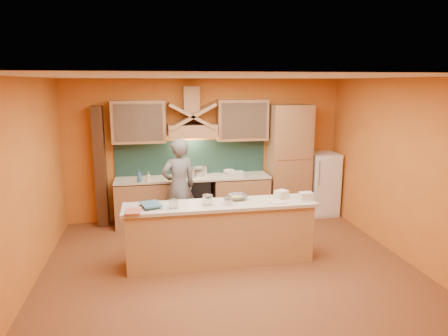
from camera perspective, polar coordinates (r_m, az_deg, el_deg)
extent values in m
cube|color=brown|center=(6.12, 0.94, -14.33)|extent=(5.50, 5.00, 0.01)
cube|color=white|center=(5.48, 1.04, 12.92)|extent=(5.50, 5.00, 0.01)
cube|color=orange|center=(8.05, -2.59, 2.65)|extent=(5.50, 0.02, 2.80)
cube|color=orange|center=(3.34, 9.80, -11.40)|extent=(5.50, 0.02, 2.80)
cube|color=orange|center=(5.76, -26.90, -2.49)|extent=(0.02, 5.00, 2.80)
cube|color=orange|center=(6.74, 24.57, -0.32)|extent=(0.02, 5.00, 2.80)
cube|color=#A6754C|center=(7.90, -11.25, -4.99)|extent=(1.10, 0.60, 0.86)
cube|color=#A6754C|center=(8.10, 2.35, -4.35)|extent=(1.10, 0.60, 0.86)
cube|color=beige|center=(7.82, -4.42, -1.40)|extent=(3.00, 0.62, 0.04)
cube|color=black|center=(7.94, -4.37, -4.56)|extent=(0.60, 0.58, 0.90)
cube|color=#183530|center=(8.03, -4.68, 1.50)|extent=(3.00, 0.03, 0.70)
cube|color=#A6754C|center=(7.71, -4.57, 5.35)|extent=(0.92, 0.50, 0.24)
cube|color=#A6754C|center=(7.76, -4.73, 9.69)|extent=(0.30, 0.30, 0.50)
cube|color=#A6754C|center=(7.72, -12.10, 6.48)|extent=(1.00, 0.35, 0.80)
cube|color=#A6754C|center=(7.93, 2.60, 6.87)|extent=(1.00, 0.35, 0.80)
cube|color=#A6754C|center=(8.20, 9.22, 0.90)|extent=(0.80, 0.60, 2.30)
cube|color=white|center=(8.59, 13.83, -2.21)|extent=(0.58, 0.60, 1.30)
cube|color=#472816|center=(7.93, -17.24, 0.12)|extent=(0.20, 0.30, 2.30)
cube|color=tan|center=(6.19, -0.53, -9.53)|extent=(2.80, 0.55, 0.88)
cube|color=beige|center=(6.03, -0.54, -5.29)|extent=(2.90, 0.62, 0.05)
imported|color=slate|center=(7.28, -6.50, -2.64)|extent=(0.74, 0.59, 1.76)
cylinder|color=#AFB0B6|center=(7.79, -4.97, -0.79)|extent=(0.28, 0.28, 0.18)
cylinder|color=#B9B9C1|center=(7.90, -3.68, -0.77)|extent=(0.25, 0.25, 0.13)
imported|color=silver|center=(7.57, -10.73, -1.21)|extent=(0.09, 0.09, 0.17)
imported|color=#376799|center=(7.52, -12.01, -1.10)|extent=(0.13, 0.13, 0.24)
imported|color=white|center=(8.06, 0.72, -0.54)|extent=(0.30, 0.30, 0.07)
cube|color=silver|center=(7.78, 1.74, -0.90)|extent=(0.29, 0.24, 0.10)
imported|color=#B15A3F|center=(5.76, -13.91, -6.09)|extent=(0.24, 0.31, 0.03)
imported|color=#39637E|center=(5.91, -11.64, -5.29)|extent=(0.34, 0.41, 0.03)
cylinder|color=white|center=(5.93, -2.35, -4.58)|extent=(0.19, 0.19, 0.15)
cylinder|color=silver|center=(5.82, -7.22, -5.11)|extent=(0.15, 0.15, 0.13)
cube|color=silver|center=(5.94, 0.60, -4.86)|extent=(0.11, 0.11, 0.09)
imported|color=silver|center=(6.21, 1.88, -4.16)|extent=(0.34, 0.34, 0.07)
cube|color=beige|center=(6.10, 7.59, -4.87)|extent=(0.26, 0.21, 0.01)
cube|color=beige|center=(6.34, 8.18, -3.73)|extent=(0.24, 0.22, 0.12)
cube|color=beige|center=(6.31, 11.65, -3.95)|extent=(0.20, 0.15, 0.12)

